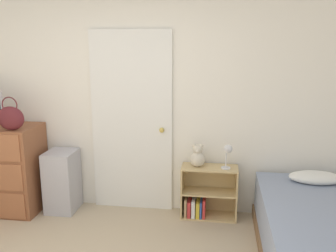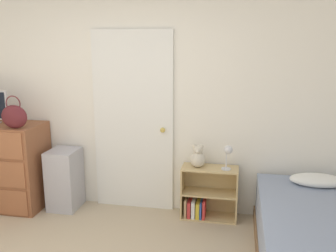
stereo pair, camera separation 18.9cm
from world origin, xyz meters
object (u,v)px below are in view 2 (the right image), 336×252
dresser (1,165)px  bookshelf (205,197)px  desk_lamp (228,153)px  teddy_bear (198,157)px  storage_bin (65,179)px  bed (329,242)px  handbag (14,116)px

dresser → bookshelf: 2.40m
desk_lamp → teddy_bear: bearing=173.2°
storage_bin → bookshelf: (1.63, 0.06, -0.11)m
bed → dresser: bearing=169.5°
dresser → handbag: 0.74m
bed → handbag: bearing=171.3°
desk_lamp → dresser: bearing=-177.9°
bookshelf → teddy_bear: size_ratio=2.38×
handbag → storage_bin: size_ratio=0.51×
dresser → teddy_bear: 2.30m
storage_bin → bed: storage_bin is taller
storage_bin → teddy_bear: bearing=2.0°
teddy_bear → storage_bin: bearing=-178.0°
storage_bin → desk_lamp: (1.85, 0.02, 0.42)m
desk_lamp → bed: size_ratio=0.14×
handbag → bookshelf: bearing=8.6°
desk_lamp → bed: (0.88, -0.74, -0.51)m
teddy_bear → desk_lamp: bearing=-6.8°
dresser → handbag: (0.35, -0.17, 0.63)m
handbag → dresser: bearing=154.4°
dresser → teddy_bear: size_ratio=4.02×
storage_bin → desk_lamp: bearing=0.5°
storage_bin → handbag: bearing=-148.9°
teddy_bear → desk_lamp: desk_lamp is taller
dresser → bookshelf: dresser is taller
dresser → storage_bin: 0.77m
handbag → bed: 3.30m
bookshelf → desk_lamp: size_ratio=2.27×
dresser → desk_lamp: 2.63m
bookshelf → bed: (1.11, -0.79, 0.02)m
storage_bin → bed: size_ratio=0.38×
dresser → bookshelf: (2.38, 0.14, -0.26)m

